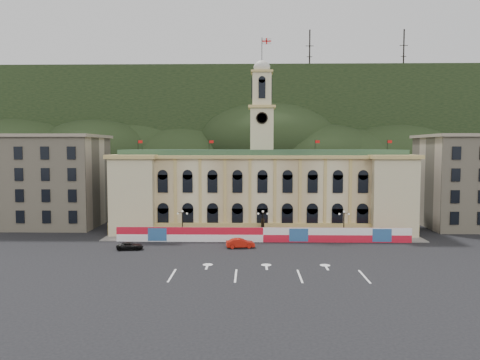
{
  "coord_description": "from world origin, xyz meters",
  "views": [
    {
      "loc": [
        -2.21,
        -63.37,
        15.99
      ],
      "look_at": [
        -3.99,
        18.0,
        10.34
      ],
      "focal_mm": 35.0,
      "sensor_mm": 36.0,
      "label": 1
    }
  ],
  "objects_px": {
    "statue": "(263,232)",
    "lamp_center": "(263,222)",
    "red_sedan": "(240,243)",
    "black_suv": "(130,246)"
  },
  "relations": [
    {
      "from": "red_sedan",
      "to": "black_suv",
      "type": "relative_size",
      "value": 1.1
    },
    {
      "from": "statue",
      "to": "black_suv",
      "type": "xyz_separation_m",
      "value": [
        -21.05,
        -9.41,
        -0.61
      ]
    },
    {
      "from": "statue",
      "to": "lamp_center",
      "type": "distance_m",
      "value": 2.14
    },
    {
      "from": "statue",
      "to": "lamp_center",
      "type": "xyz_separation_m",
      "value": [
        0.0,
        -1.0,
        1.89
      ]
    },
    {
      "from": "red_sedan",
      "to": "black_suv",
      "type": "xyz_separation_m",
      "value": [
        -17.29,
        -1.78,
        -0.18
      ]
    },
    {
      "from": "red_sedan",
      "to": "black_suv",
      "type": "distance_m",
      "value": 17.38
    },
    {
      "from": "lamp_center",
      "to": "black_suv",
      "type": "xyz_separation_m",
      "value": [
        -21.05,
        -8.41,
        -2.5
      ]
    },
    {
      "from": "statue",
      "to": "lamp_center",
      "type": "relative_size",
      "value": 0.72
    },
    {
      "from": "lamp_center",
      "to": "black_suv",
      "type": "relative_size",
      "value": 1.2
    },
    {
      "from": "statue",
      "to": "black_suv",
      "type": "relative_size",
      "value": 0.87
    }
  ]
}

